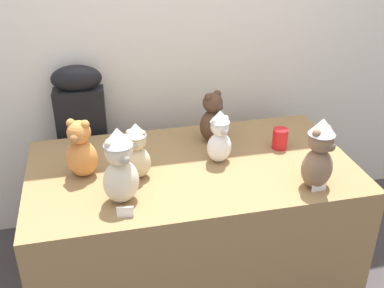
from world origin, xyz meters
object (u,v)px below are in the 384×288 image
teddy_bear_ginger (81,150)px  teddy_bear_sand (137,151)px  party_cup_red (280,139)px  instrument_case (85,151)px  teddy_bear_mocha (319,154)px  teddy_bear_snow (220,137)px  teddy_bear_cream (120,167)px  display_table (192,222)px  teddy_bear_cocoa (213,118)px

teddy_bear_ginger → teddy_bear_sand: size_ratio=1.04×
teddy_bear_ginger → party_cup_red: (1.02, 0.05, -0.08)m
party_cup_red → instrument_case: bearing=154.0°
teddy_bear_mocha → teddy_bear_snow: size_ratio=1.24×
teddy_bear_sand → teddy_bear_cream: bearing=-95.8°
teddy_bear_mocha → teddy_bear_sand: 0.83m
teddy_bear_snow → teddy_bear_ginger: (-0.67, 0.01, 0.00)m
display_table → teddy_bear_cocoa: size_ratio=5.67×
teddy_bear_sand → party_cup_red: bearing=29.7°
teddy_bear_mocha → party_cup_red: (-0.02, 0.38, -0.11)m
teddy_bear_snow → party_cup_red: teddy_bear_snow is taller
teddy_bear_mocha → teddy_bear_cream: size_ratio=0.97×
teddy_bear_mocha → teddy_bear_sand: (-0.78, 0.27, -0.03)m
display_table → teddy_bear_sand: (-0.27, -0.04, 0.49)m
teddy_bear_mocha → instrument_case: bearing=111.9°
teddy_bear_cocoa → teddy_bear_sand: teddy_bear_cocoa is taller
teddy_bear_mocha → teddy_bear_cream: teddy_bear_cream is taller
display_table → teddy_bear_mocha: teddy_bear_mocha is taller
display_table → teddy_bear_snow: (0.14, 0.01, 0.49)m
party_cup_red → teddy_bear_cream: bearing=-160.5°
teddy_bear_snow → party_cup_red: size_ratio=2.53×
teddy_bear_sand → party_cup_red: 0.78m
teddy_bear_ginger → teddy_bear_mocha: bearing=6.4°
instrument_case → teddy_bear_cream: (0.16, -0.80, 0.34)m
instrument_case → teddy_bear_snow: 0.92m
teddy_bear_mocha → teddy_bear_snow: teddy_bear_mocha is taller
instrument_case → teddy_bear_mocha: (1.03, -0.88, 0.33)m
display_table → teddy_bear_sand: teddy_bear_sand is taller
party_cup_red → teddy_bear_ginger: bearing=-177.3°
instrument_case → teddy_bear_sand: 0.73m
teddy_bear_snow → teddy_bear_sand: size_ratio=0.99×
teddy_bear_cream → instrument_case: bearing=79.4°
instrument_case → teddy_bear_cocoa: 0.82m
teddy_bear_cream → teddy_bear_sand: bearing=41.7°
display_table → teddy_bear_sand: size_ratio=5.73×
instrument_case → party_cup_red: 1.15m
teddy_bear_mocha → display_table: bearing=121.1°
teddy_bear_mocha → teddy_bear_cream: 0.88m
display_table → teddy_bear_cream: bearing=-148.0°
display_table → teddy_bear_ginger: 0.72m
instrument_case → party_cup_red: (1.02, -0.50, 0.22)m
teddy_bear_cocoa → teddy_bear_ginger: bearing=167.5°
teddy_bear_cream → party_cup_red: (0.86, 0.30, -0.12)m
teddy_bear_ginger → teddy_bear_cocoa: 0.73m
instrument_case → teddy_bear_sand: (0.25, -0.62, 0.30)m
instrument_case → teddy_bear_ginger: instrument_case is taller
teddy_bear_snow → teddy_bear_cocoa: size_ratio=0.98×
display_table → teddy_bear_snow: teddy_bear_snow is taller
instrument_case → teddy_bear_snow: bearing=-36.0°
display_table → teddy_bear_cocoa: 0.57m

